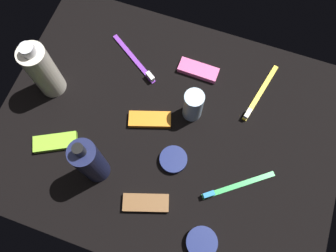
{
  "coord_description": "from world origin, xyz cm",
  "views": [
    {
      "loc": [
        -8.76,
        24.83,
        77.45
      ],
      "look_at": [
        0.0,
        0.0,
        3.0
      ],
      "focal_mm": 35.41,
      "sensor_mm": 36.0,
      "label": 1
    }
  ],
  "objects": [
    {
      "name": "cream_tin_left",
      "position": [
        -3.76,
        6.82,
        0.8
      ],
      "size": [
        6.59,
        6.59,
        1.6
      ],
      "primitive_type": "cylinder",
      "color": "navy",
      "rests_on": "ground_plane"
    },
    {
      "name": "ground_plane",
      "position": [
        0.0,
        0.0,
        -0.6
      ],
      "size": [
        84.0,
        64.0,
        1.2
      ],
      "primitive_type": "cube",
      "color": "black"
    },
    {
      "name": "toothbrush_green",
      "position": [
        -19.11,
        8.1,
        0.61
      ],
      "size": [
        15.05,
        11.86,
        2.1
      ],
      "color": "green",
      "rests_on": "ground_plane"
    },
    {
      "name": "cream_tin_right",
      "position": [
        -15.65,
        22.27,
        0.97
      ],
      "size": [
        6.9,
        6.9,
        1.94
      ],
      "primitive_type": "cylinder",
      "color": "navy",
      "rests_on": "ground_plane"
    },
    {
      "name": "deodorant_stick",
      "position": [
        -4.1,
        -6.33,
        4.79
      ],
      "size": [
        4.75,
        4.75,
        9.59
      ],
      "primitive_type": "cylinder",
      "color": "silver",
      "rests_on": "ground_plane"
    },
    {
      "name": "lotion_bottle",
      "position": [
        12.26,
        15.0,
        8.52
      ],
      "size": [
        5.78,
        5.78,
        19.37
      ],
      "color": "#191E44",
      "rests_on": "ground_plane"
    },
    {
      "name": "bodywash_bottle",
      "position": [
        31.86,
        -1.45,
        8.32
      ],
      "size": [
        6.45,
        6.45,
        18.24
      ],
      "color": "silver",
      "rests_on": "ground_plane"
    },
    {
      "name": "snack_bar_orange",
      "position": [
        5.06,
        -0.86,
        0.75
      ],
      "size": [
        11.13,
        7.06,
        1.5
      ],
      "primitive_type": "cube",
      "rotation": [
        0.0,
        0.0,
        0.32
      ],
      "color": "orange",
      "rests_on": "ground_plane"
    },
    {
      "name": "snack_bar_lime",
      "position": [
        24.56,
        12.26,
        0.75
      ],
      "size": [
        11.07,
        8.34,
        1.5
      ],
      "primitive_type": "cube",
      "rotation": [
        0.0,
        0.0,
        0.48
      ],
      "color": "#8CD133",
      "rests_on": "ground_plane"
    },
    {
      "name": "toothbrush_yellow",
      "position": [
        -18.79,
        -16.37,
        0.61
      ],
      "size": [
        5.3,
        17.79,
        2.1
      ],
      "color": "yellow",
      "rests_on": "ground_plane"
    },
    {
      "name": "toothbrush_purple",
      "position": [
        14.35,
        -15.29,
        0.61
      ],
      "size": [
        15.73,
        10.84,
        2.1
      ],
      "color": "purple",
      "rests_on": "ground_plane"
    },
    {
      "name": "snack_bar_brown",
      "position": [
        -1.17,
        18.4,
        0.75
      ],
      "size": [
        11.13,
        7.06,
        1.5
      ],
      "primitive_type": "cube",
      "rotation": [
        0.0,
        0.0,
        0.32
      ],
      "color": "brown",
      "rests_on": "ground_plane"
    },
    {
      "name": "snack_bar_pink",
      "position": [
        -2.05,
        -18.03,
        0.75
      ],
      "size": [
        10.47,
        4.2,
        1.5
      ],
      "primitive_type": "cube",
      "rotation": [
        0.0,
        0.0,
        -0.02
      ],
      "color": "#E55999",
      "rests_on": "ground_plane"
    }
  ]
}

